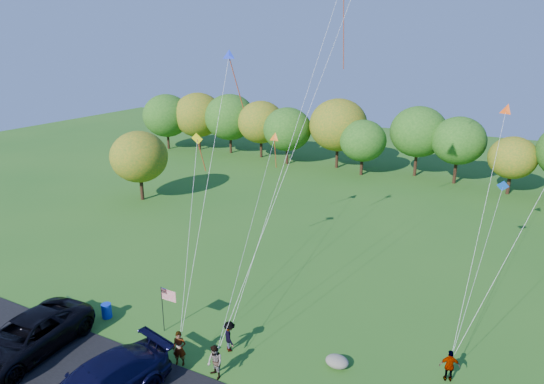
{
  "coord_description": "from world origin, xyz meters",
  "views": [
    {
      "loc": [
        11.33,
        -16.63,
        15.51
      ],
      "look_at": [
        -0.78,
        6.0,
        7.34
      ],
      "focal_mm": 32.0,
      "sensor_mm": 36.0,
      "label": 1
    }
  ],
  "objects_px": {
    "flyer_b": "(215,362)",
    "trash_barrel": "(107,311)",
    "flyer_c": "(229,336)",
    "flyer_a": "(179,348)",
    "minivan_dark": "(26,337)",
    "flyer_d": "(450,366)",
    "park_bench": "(76,307)"
  },
  "relations": [
    {
      "from": "flyer_b",
      "to": "park_bench",
      "type": "xyz_separation_m",
      "value": [
        -10.35,
        0.78,
        -0.35
      ]
    },
    {
      "from": "flyer_b",
      "to": "trash_barrel",
      "type": "bearing_deg",
      "value": -164.82
    },
    {
      "from": "flyer_a",
      "to": "trash_barrel",
      "type": "xyz_separation_m",
      "value": [
        -6.45,
        1.38,
        -0.49
      ]
    },
    {
      "from": "flyer_a",
      "to": "park_bench",
      "type": "height_order",
      "value": "flyer_a"
    },
    {
      "from": "park_bench",
      "to": "trash_barrel",
      "type": "distance_m",
      "value": 1.89
    },
    {
      "from": "flyer_b",
      "to": "flyer_c",
      "type": "height_order",
      "value": "flyer_b"
    },
    {
      "from": "flyer_a",
      "to": "park_bench",
      "type": "bearing_deg",
      "value": 151.13
    },
    {
      "from": "flyer_a",
      "to": "flyer_b",
      "type": "relative_size",
      "value": 1.07
    },
    {
      "from": "minivan_dark",
      "to": "flyer_a",
      "type": "distance_m",
      "value": 7.96
    },
    {
      "from": "minivan_dark",
      "to": "flyer_d",
      "type": "relative_size",
      "value": 4.24
    },
    {
      "from": "minivan_dark",
      "to": "trash_barrel",
      "type": "bearing_deg",
      "value": 74.33
    },
    {
      "from": "flyer_d",
      "to": "trash_barrel",
      "type": "height_order",
      "value": "flyer_d"
    },
    {
      "from": "flyer_a",
      "to": "flyer_c",
      "type": "xyz_separation_m",
      "value": [
        1.55,
        2.12,
        -0.08
      ]
    },
    {
      "from": "minivan_dark",
      "to": "flyer_c",
      "type": "height_order",
      "value": "minivan_dark"
    },
    {
      "from": "flyer_c",
      "to": "flyer_d",
      "type": "bearing_deg",
      "value": -121.16
    },
    {
      "from": "minivan_dark",
      "to": "park_bench",
      "type": "height_order",
      "value": "minivan_dark"
    },
    {
      "from": "flyer_b",
      "to": "flyer_a",
      "type": "bearing_deg",
      "value": -155.65
    },
    {
      "from": "flyer_d",
      "to": "park_bench",
      "type": "height_order",
      "value": "flyer_d"
    },
    {
      "from": "minivan_dark",
      "to": "park_bench",
      "type": "bearing_deg",
      "value": 98.96
    },
    {
      "from": "flyer_a",
      "to": "park_bench",
      "type": "relative_size",
      "value": 1.06
    },
    {
      "from": "flyer_b",
      "to": "flyer_c",
      "type": "distance_m",
      "value": 2.19
    },
    {
      "from": "park_bench",
      "to": "trash_barrel",
      "type": "bearing_deg",
      "value": 29.14
    },
    {
      "from": "flyer_a",
      "to": "flyer_c",
      "type": "bearing_deg",
      "value": 30.31
    },
    {
      "from": "flyer_a",
      "to": "trash_barrel",
      "type": "distance_m",
      "value": 6.61
    },
    {
      "from": "park_bench",
      "to": "trash_barrel",
      "type": "relative_size",
      "value": 2.01
    },
    {
      "from": "minivan_dark",
      "to": "park_bench",
      "type": "xyz_separation_m",
      "value": [
        -0.87,
        3.82,
        -0.51
      ]
    },
    {
      "from": "flyer_a",
      "to": "minivan_dark",
      "type": "bearing_deg",
      "value": 178.95
    },
    {
      "from": "flyer_b",
      "to": "flyer_c",
      "type": "relative_size",
      "value": 1.03
    },
    {
      "from": "trash_barrel",
      "to": "flyer_d",
      "type": "bearing_deg",
      "value": 11.26
    },
    {
      "from": "flyer_c",
      "to": "flyer_d",
      "type": "relative_size",
      "value": 1.03
    },
    {
      "from": "flyer_b",
      "to": "park_bench",
      "type": "distance_m",
      "value": 10.39
    },
    {
      "from": "minivan_dark",
      "to": "park_bench",
      "type": "relative_size",
      "value": 4.01
    }
  ]
}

